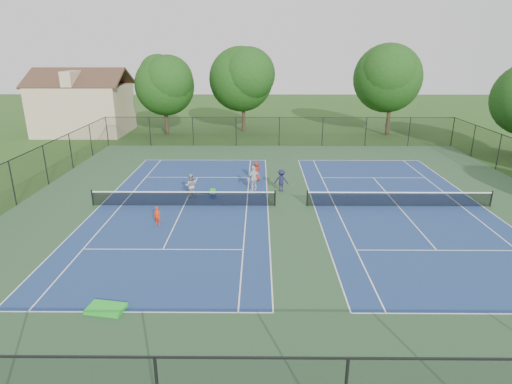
{
  "coord_description": "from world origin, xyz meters",
  "views": [
    {
      "loc": [
        -2.07,
        -26.14,
        9.82
      ],
      "look_at": [
        -2.27,
        -1.0,
        1.3
      ],
      "focal_mm": 30.0,
      "sensor_mm": 36.0,
      "label": 1
    }
  ],
  "objects_px": {
    "ball_crate": "(213,196)",
    "tree_back_b": "(243,76)",
    "bystander_b": "(281,180)",
    "tree_back_a": "(164,82)",
    "bystander_a": "(254,179)",
    "ball_hopper": "(213,192)",
    "bystander_c": "(256,171)",
    "child_player": "(157,216)",
    "clapboard_house": "(83,107)",
    "instructor": "(191,186)",
    "tree_back_d": "(393,75)"
  },
  "relations": [
    {
      "from": "tree_back_d",
      "to": "bystander_b",
      "type": "bearing_deg",
      "value": -122.81
    },
    {
      "from": "ball_hopper",
      "to": "instructor",
      "type": "bearing_deg",
      "value": 171.49
    },
    {
      "from": "child_player",
      "to": "clapboard_house",
      "type": "bearing_deg",
      "value": 130.31
    },
    {
      "from": "clapboard_house",
      "to": "bystander_c",
      "type": "relative_size",
      "value": 6.94
    },
    {
      "from": "bystander_a",
      "to": "bystander_b",
      "type": "xyz_separation_m",
      "value": [
        1.97,
        0.02,
        -0.14
      ]
    },
    {
      "from": "clapboard_house",
      "to": "bystander_b",
      "type": "xyz_separation_m",
      "value": [
        22.51,
        -21.92,
        -2.29
      ]
    },
    {
      "from": "clapboard_house",
      "to": "bystander_c",
      "type": "height_order",
      "value": "clapboard_house"
    },
    {
      "from": "child_player",
      "to": "bystander_a",
      "type": "bearing_deg",
      "value": 60.78
    },
    {
      "from": "tree_back_d",
      "to": "bystander_c",
      "type": "distance_m",
      "value": 24.7
    },
    {
      "from": "tree_back_a",
      "to": "tree_back_b",
      "type": "xyz_separation_m",
      "value": [
        9.0,
        2.0,
        0.56
      ]
    },
    {
      "from": "tree_back_b",
      "to": "bystander_c",
      "type": "relative_size",
      "value": 6.45
    },
    {
      "from": "bystander_a",
      "to": "ball_crate",
      "type": "relative_size",
      "value": 4.93
    },
    {
      "from": "tree_back_a",
      "to": "tree_back_b",
      "type": "bearing_deg",
      "value": 12.53
    },
    {
      "from": "bystander_a",
      "to": "ball_hopper",
      "type": "xyz_separation_m",
      "value": [
        -2.78,
        -1.59,
        -0.45
      ]
    },
    {
      "from": "child_player",
      "to": "instructor",
      "type": "height_order",
      "value": "instructor"
    },
    {
      "from": "tree_back_d",
      "to": "ball_hopper",
      "type": "xyz_separation_m",
      "value": [
        -18.24,
        -22.52,
        -6.34
      ]
    },
    {
      "from": "tree_back_d",
      "to": "instructor",
      "type": "relative_size",
      "value": 6.17
    },
    {
      "from": "instructor",
      "to": "bystander_b",
      "type": "bearing_deg",
      "value": -174.12
    },
    {
      "from": "bystander_b",
      "to": "bystander_c",
      "type": "xyz_separation_m",
      "value": [
        -1.81,
        2.49,
        -0.02
      ]
    },
    {
      "from": "instructor",
      "to": "ball_crate",
      "type": "relative_size",
      "value": 4.43
    },
    {
      "from": "tree_back_b",
      "to": "tree_back_d",
      "type": "xyz_separation_m",
      "value": [
        17.0,
        -2.0,
        0.23
      ]
    },
    {
      "from": "tree_back_b",
      "to": "bystander_b",
      "type": "xyz_separation_m",
      "value": [
        3.51,
        -22.92,
        -5.8
      ]
    },
    {
      "from": "tree_back_b",
      "to": "child_player",
      "type": "bearing_deg",
      "value": -97.77
    },
    {
      "from": "clapboard_house",
      "to": "bystander_a",
      "type": "distance_m",
      "value": 30.13
    },
    {
      "from": "tree_back_a",
      "to": "child_player",
      "type": "relative_size",
      "value": 8.15
    },
    {
      "from": "tree_back_d",
      "to": "bystander_a",
      "type": "relative_size",
      "value": 5.54
    },
    {
      "from": "clapboard_house",
      "to": "bystander_b",
      "type": "height_order",
      "value": "clapboard_house"
    },
    {
      "from": "tree_back_b",
      "to": "ball_crate",
      "type": "bearing_deg",
      "value": -92.89
    },
    {
      "from": "ball_crate",
      "to": "ball_hopper",
      "type": "distance_m",
      "value": 0.33
    },
    {
      "from": "child_player",
      "to": "bystander_a",
      "type": "distance_m",
      "value": 8.34
    },
    {
      "from": "clapboard_house",
      "to": "ball_crate",
      "type": "bearing_deg",
      "value": -52.95
    },
    {
      "from": "bystander_b",
      "to": "ball_hopper",
      "type": "xyz_separation_m",
      "value": [
        -4.75,
        -1.6,
        -0.31
      ]
    },
    {
      "from": "tree_back_b",
      "to": "instructor",
      "type": "height_order",
      "value": "tree_back_b"
    },
    {
      "from": "instructor",
      "to": "tree_back_d",
      "type": "bearing_deg",
      "value": -138.04
    },
    {
      "from": "ball_hopper",
      "to": "tree_back_a",
      "type": "bearing_deg",
      "value": 109.01
    },
    {
      "from": "clapboard_house",
      "to": "bystander_b",
      "type": "relative_size",
      "value": 6.76
    },
    {
      "from": "tree_back_a",
      "to": "tree_back_b",
      "type": "distance_m",
      "value": 9.24
    },
    {
      "from": "tree_back_d",
      "to": "instructor",
      "type": "height_order",
      "value": "tree_back_d"
    },
    {
      "from": "clapboard_house",
      "to": "instructor",
      "type": "xyz_separation_m",
      "value": [
        16.23,
        -23.3,
        -2.25
      ]
    },
    {
      "from": "instructor",
      "to": "bystander_a",
      "type": "height_order",
      "value": "bystander_a"
    },
    {
      "from": "child_player",
      "to": "ball_crate",
      "type": "distance_m",
      "value": 5.42
    },
    {
      "from": "child_player",
      "to": "instructor",
      "type": "distance_m",
      "value": 5.04
    },
    {
      "from": "tree_back_d",
      "to": "bystander_a",
      "type": "height_order",
      "value": "tree_back_d"
    },
    {
      "from": "tree_back_b",
      "to": "tree_back_d",
      "type": "height_order",
      "value": "tree_back_d"
    },
    {
      "from": "ball_crate",
      "to": "tree_back_b",
      "type": "bearing_deg",
      "value": 87.11
    },
    {
      "from": "tree_back_b",
      "to": "bystander_a",
      "type": "height_order",
      "value": "tree_back_b"
    },
    {
      "from": "bystander_c",
      "to": "ball_hopper",
      "type": "bearing_deg",
      "value": 68.4
    },
    {
      "from": "bystander_a",
      "to": "clapboard_house",
      "type": "bearing_deg",
      "value": -79.19
    },
    {
      "from": "child_player",
      "to": "instructor",
      "type": "xyz_separation_m",
      "value": [
        1.21,
        4.89,
        0.28
      ]
    },
    {
      "from": "ball_crate",
      "to": "bystander_b",
      "type": "bearing_deg",
      "value": 18.66
    }
  ]
}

